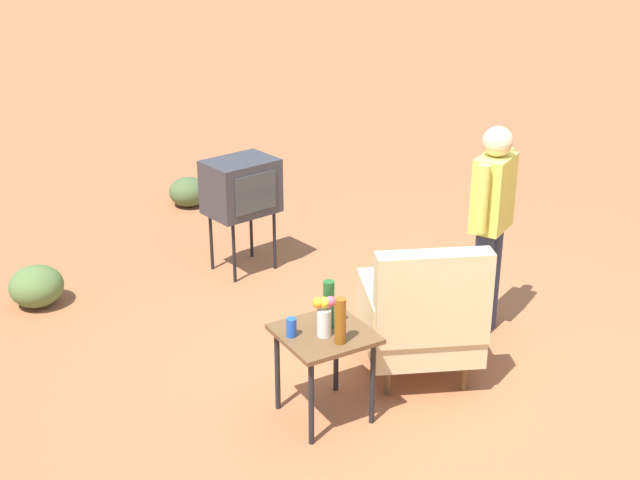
{
  "coord_description": "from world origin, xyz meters",
  "views": [
    {
      "loc": [
        3.32,
        4.11,
        3.19
      ],
      "look_at": [
        0.24,
        -1.18,
        0.65
      ],
      "focal_mm": 47.44,
      "sensor_mm": 36.0,
      "label": 1
    }
  ],
  "objects_px": {
    "side_table": "(324,344)",
    "person_standing": "(491,219)",
    "tv_on_stand": "(241,187)",
    "bottle_tall_amber": "(340,321)",
    "flower_vase": "(324,314)",
    "armchair": "(423,316)",
    "soda_can_blue": "(291,327)",
    "bottle_wine_green": "(329,304)"
  },
  "relations": [
    {
      "from": "side_table",
      "to": "person_standing",
      "type": "xyz_separation_m",
      "value": [
        -1.65,
        -0.37,
        0.41
      ]
    },
    {
      "from": "tv_on_stand",
      "to": "bottle_tall_amber",
      "type": "bearing_deg",
      "value": 78.18
    },
    {
      "from": "bottle_tall_amber",
      "to": "flower_vase",
      "type": "relative_size",
      "value": 1.13
    },
    {
      "from": "bottle_tall_amber",
      "to": "armchair",
      "type": "bearing_deg",
      "value": -165.08
    },
    {
      "from": "armchair",
      "to": "tv_on_stand",
      "type": "distance_m",
      "value": 2.35
    },
    {
      "from": "bottle_tall_amber",
      "to": "side_table",
      "type": "bearing_deg",
      "value": -85.36
    },
    {
      "from": "armchair",
      "to": "soda_can_blue",
      "type": "xyz_separation_m",
      "value": [
        1.02,
        -0.01,
        0.18
      ]
    },
    {
      "from": "tv_on_stand",
      "to": "bottle_wine_green",
      "type": "xyz_separation_m",
      "value": [
        0.49,
        2.33,
        -0.0
      ]
    },
    {
      "from": "side_table",
      "to": "bottle_wine_green",
      "type": "height_order",
      "value": "bottle_wine_green"
    },
    {
      "from": "tv_on_stand",
      "to": "flower_vase",
      "type": "relative_size",
      "value": 3.89
    },
    {
      "from": "person_standing",
      "to": "flower_vase",
      "type": "relative_size",
      "value": 6.19
    },
    {
      "from": "armchair",
      "to": "tv_on_stand",
      "type": "bearing_deg",
      "value": -83.44
    },
    {
      "from": "side_table",
      "to": "soda_can_blue",
      "type": "relative_size",
      "value": 5.08
    },
    {
      "from": "bottle_wine_green",
      "to": "flower_vase",
      "type": "height_order",
      "value": "bottle_wine_green"
    },
    {
      "from": "side_table",
      "to": "soda_can_blue",
      "type": "distance_m",
      "value": 0.26
    },
    {
      "from": "soda_can_blue",
      "to": "bottle_tall_amber",
      "type": "bearing_deg",
      "value": 134.41
    },
    {
      "from": "person_standing",
      "to": "bottle_tall_amber",
      "type": "xyz_separation_m",
      "value": [
        1.64,
        0.54,
        -0.17
      ]
    },
    {
      "from": "side_table",
      "to": "bottle_tall_amber",
      "type": "relative_size",
      "value": 2.07
    },
    {
      "from": "bottle_wine_green",
      "to": "tv_on_stand",
      "type": "bearing_deg",
      "value": -101.87
    },
    {
      "from": "person_standing",
      "to": "bottle_wine_green",
      "type": "bearing_deg",
      "value": 11.64
    },
    {
      "from": "armchair",
      "to": "person_standing",
      "type": "distance_m",
      "value": 1.0
    },
    {
      "from": "side_table",
      "to": "soda_can_blue",
      "type": "height_order",
      "value": "soda_can_blue"
    },
    {
      "from": "tv_on_stand",
      "to": "flower_vase",
      "type": "xyz_separation_m",
      "value": [
        0.57,
        2.41,
        -0.01
      ]
    },
    {
      "from": "armchair",
      "to": "person_standing",
      "type": "relative_size",
      "value": 0.65
    },
    {
      "from": "side_table",
      "to": "flower_vase",
      "type": "relative_size",
      "value": 2.34
    },
    {
      "from": "person_standing",
      "to": "soda_can_blue",
      "type": "distance_m",
      "value": 1.9
    },
    {
      "from": "person_standing",
      "to": "bottle_tall_amber",
      "type": "distance_m",
      "value": 1.73
    },
    {
      "from": "armchair",
      "to": "bottle_tall_amber",
      "type": "distance_m",
      "value": 0.87
    },
    {
      "from": "bottle_tall_amber",
      "to": "soda_can_blue",
      "type": "height_order",
      "value": "bottle_tall_amber"
    },
    {
      "from": "bottle_tall_amber",
      "to": "bottle_wine_green",
      "type": "relative_size",
      "value": 0.94
    },
    {
      "from": "person_standing",
      "to": "side_table",
      "type": "bearing_deg",
      "value": 12.61
    },
    {
      "from": "side_table",
      "to": "flower_vase",
      "type": "distance_m",
      "value": 0.24
    },
    {
      "from": "armchair",
      "to": "soda_can_blue",
      "type": "bearing_deg",
      "value": -0.62
    },
    {
      "from": "person_standing",
      "to": "bottle_tall_amber",
      "type": "bearing_deg",
      "value": 18.15
    },
    {
      "from": "flower_vase",
      "to": "side_table",
      "type": "bearing_deg",
      "value": -122.41
    },
    {
      "from": "armchair",
      "to": "bottle_tall_amber",
      "type": "xyz_separation_m",
      "value": [
        0.8,
        0.21,
        0.27
      ]
    },
    {
      "from": "soda_can_blue",
      "to": "person_standing",
      "type": "bearing_deg",
      "value": -170.41
    },
    {
      "from": "armchair",
      "to": "flower_vase",
      "type": "bearing_deg",
      "value": 5.77
    },
    {
      "from": "bottle_wine_green",
      "to": "armchair",
      "type": "bearing_deg",
      "value": -179.7
    },
    {
      "from": "side_table",
      "to": "bottle_wine_green",
      "type": "distance_m",
      "value": 0.26
    },
    {
      "from": "person_standing",
      "to": "soda_can_blue",
      "type": "height_order",
      "value": "person_standing"
    },
    {
      "from": "person_standing",
      "to": "armchair",
      "type": "bearing_deg",
      "value": 21.11
    }
  ]
}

